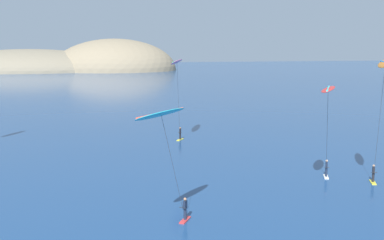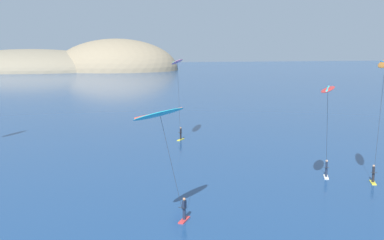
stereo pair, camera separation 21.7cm
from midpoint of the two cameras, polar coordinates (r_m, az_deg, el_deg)
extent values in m
ellipsoid|color=#7A705B|center=(235.39, -18.81, 5.52)|extent=(89.23, 48.32, 20.14)
ellipsoid|color=#84755B|center=(232.42, -9.16, 5.85)|extent=(58.41, 50.28, 29.69)
cube|color=red|center=(35.46, -1.00, -11.75)|extent=(1.10, 1.50, 0.08)
cylinder|color=#192338|center=(35.30, -1.00, -11.09)|extent=(0.22, 0.22, 0.80)
cube|color=#192338|center=(35.07, -1.01, -10.01)|extent=(0.37, 0.39, 0.60)
sphere|color=#9E7051|center=(34.93, -1.01, -9.36)|extent=(0.22, 0.22, 0.22)
cylinder|color=black|center=(34.82, -1.31, -10.36)|extent=(0.44, 0.39, 0.04)
ellipsoid|color=#23B2C6|center=(30.95, -3.86, 0.73)|extent=(4.49, 4.94, 0.66)
cylinder|color=#DB4C38|center=(30.95, -3.86, 0.82)|extent=(3.60, 4.11, 0.16)
cylinder|color=#333338|center=(32.74, -2.52, -5.23)|extent=(1.75, 2.01, 7.01)
cube|color=silver|center=(47.97, 15.47, -6.50)|extent=(0.91, 1.54, 0.08)
cylinder|color=#192338|center=(47.86, 15.50, -5.99)|extent=(0.22, 0.22, 0.80)
cube|color=#192338|center=(47.69, 15.53, -5.17)|extent=(0.34, 0.39, 0.60)
sphere|color=tan|center=(47.59, 15.55, -4.68)|extent=(0.22, 0.22, 0.22)
cylinder|color=black|center=(47.37, 15.51, -5.42)|extent=(0.50, 0.30, 0.04)
ellipsoid|color=red|center=(41.13, 15.69, 3.53)|extent=(3.23, 4.60, 0.56)
cylinder|color=#23D6DB|center=(41.12, 15.69, 3.59)|extent=(2.26, 3.92, 0.16)
cylinder|color=#333338|center=(44.12, 15.59, -1.33)|extent=(2.43, 4.39, 7.76)
cube|color=yellow|center=(47.45, 20.52, -6.92)|extent=(0.92, 1.54, 0.08)
cylinder|color=black|center=(47.33, 20.55, -6.41)|extent=(0.22, 0.22, 0.80)
cube|color=black|center=(47.16, 20.60, -5.59)|extent=(0.33, 0.39, 0.60)
sphere|color=tan|center=(47.06, 20.62, -5.09)|extent=(0.22, 0.22, 0.22)
cylinder|color=black|center=(46.85, 20.64, -5.84)|extent=(0.52, 0.27, 0.04)
cylinder|color=#333338|center=(44.55, 21.19, -0.12)|extent=(1.18, 2.50, 9.88)
cube|color=yellow|center=(63.75, -1.51, -2.33)|extent=(1.18, 1.46, 0.08)
cylinder|color=black|center=(63.67, -1.51, -1.94)|extent=(0.22, 0.22, 0.80)
cube|color=black|center=(63.54, -1.51, -1.32)|extent=(0.30, 0.39, 0.60)
sphere|color=#9E7051|center=(63.46, -1.51, -0.95)|extent=(0.22, 0.22, 0.22)
cylinder|color=black|center=(63.22, -1.56, -1.48)|extent=(0.53, 0.21, 0.04)
ellipsoid|color=pink|center=(60.09, -1.91, 6.91)|extent=(3.05, 6.40, 0.76)
cylinder|color=#14895B|center=(60.08, -1.91, 6.96)|extent=(2.07, 5.81, 0.16)
cylinder|color=#333338|center=(61.49, -1.73, 2.56)|extent=(0.70, 2.05, 9.22)
camera|label=1|loc=(0.11, -90.13, -0.02)|focal=45.00mm
camera|label=2|loc=(0.11, 89.87, 0.02)|focal=45.00mm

